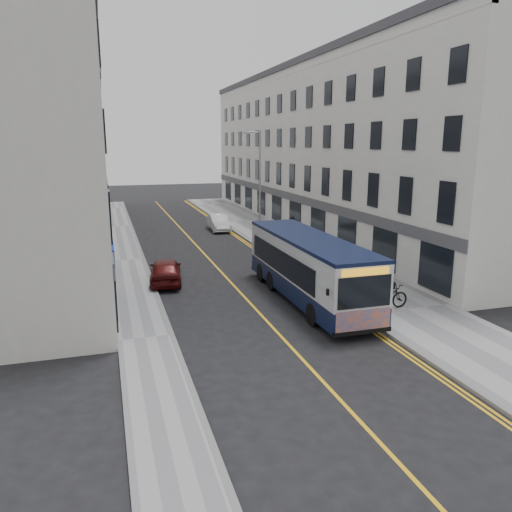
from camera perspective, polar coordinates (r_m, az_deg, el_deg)
ground at (r=21.37m, az=0.75°, el=-6.93°), size 140.00×140.00×0.00m
pavement_east at (r=34.28m, az=4.62°, el=0.75°), size 4.50×64.00×0.12m
pavement_west at (r=31.98m, az=-14.49°, el=-0.51°), size 2.00×64.00×0.12m
kerb_east at (r=33.53m, az=1.04°, el=0.52°), size 0.18×64.00×0.13m
kerb_west at (r=32.03m, az=-12.70°, el=-0.38°), size 0.18×64.00×0.13m
road_centre_line at (r=32.56m, az=-5.67°, el=-0.02°), size 0.12×64.00×0.01m
road_dbl_yellow_inner at (r=33.41m, az=0.31°, el=0.37°), size 0.10×64.00×0.01m
road_dbl_yellow_outer at (r=33.47m, az=0.63°, el=0.39°), size 0.10×64.00×0.01m
terrace_east at (r=43.85m, az=6.91°, el=11.83°), size 6.00×46.00×13.00m
terrace_west at (r=40.26m, az=-21.44°, el=10.96°), size 6.00×46.00×13.00m
streetlamp at (r=34.83m, az=0.31°, el=8.18°), size 1.32×0.18×8.00m
city_bus at (r=23.13m, az=6.01°, el=-1.15°), size 2.44×10.44×3.03m
bicycle at (r=22.47m, az=14.59°, el=-4.52°), size 2.15×0.79×1.12m
pedestrian_near at (r=34.17m, az=2.96°, el=2.23°), size 0.68×0.55×1.62m
pedestrian_far at (r=36.74m, az=4.19°, el=3.13°), size 1.02×0.87×1.84m
car_white at (r=41.97m, az=-4.29°, el=3.84°), size 1.56×4.11×1.34m
car_maroon at (r=26.54m, az=-10.29°, el=-1.64°), size 2.10×4.16×1.36m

